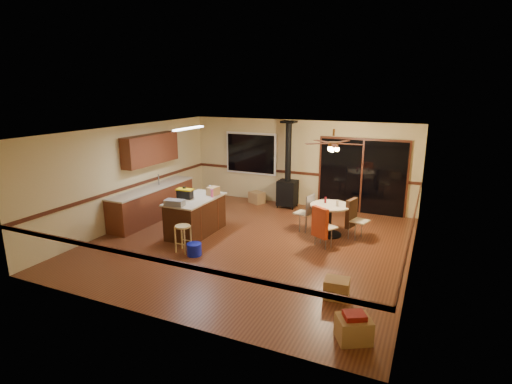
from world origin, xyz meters
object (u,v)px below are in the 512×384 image
Objects in this scene: box_corner_a at (354,329)px; blue_bucket at (194,249)px; toolbox_grey at (174,203)px; bar_stool at (183,239)px; wood_stove at (288,184)px; box_under_window at (257,197)px; chair_left at (307,208)px; toolbox_black at (185,194)px; box_corner_b at (337,288)px; chair_right at (352,213)px; chair_near at (321,222)px; kitchen_island at (196,216)px; dining_table at (330,214)px.

blue_bucket is at bearing 156.49° from box_corner_a.
toolbox_grey is 0.73× the size of bar_stool.
wood_stove is 1.18m from box_under_window.
toolbox_black is at bearing -152.54° from chair_left.
toolbox_black reaches higher than box_corner_b.
toolbox_black reaches higher than box_under_window.
bar_stool is 0.87× the size of chair_right.
bar_stool is at bearing -39.73° from toolbox_grey.
chair_right is (3.80, 1.42, -0.41)m from toolbox_black.
bar_stool is 3.20m from chair_left.
chair_near reaches higher than bar_stool.
toolbox_grey is at bearing -141.55° from chair_left.
box_corner_a is at bearing -24.74° from toolbox_grey.
toolbox_black is at bearing -115.90° from wood_stove.
bar_stool reaches higher than box_corner_a.
kitchen_island is at bearing 22.21° from toolbox_black.
box_under_window reaches higher than box_corner_b.
blue_bucket is 3.39m from dining_table.
wood_stove is at bearing 133.88° from dining_table.
box_corner_a is (4.06, -1.70, -0.13)m from bar_stool.
chair_near is at bearing 113.37° from box_corner_a.
toolbox_black is 0.83× the size of box_under_window.
toolbox_grey is 0.64m from toolbox_black.
box_under_window is at bearing 85.15° from kitchen_island.
toolbox_black is 3.33m from box_under_window.
chair_right is 1.50× the size of box_corner_a.
wood_stove is 4.31m from blue_bucket.
kitchen_island is at bearing -94.85° from box_under_window.
box_under_window is (-0.44, 4.28, 0.04)m from blue_bucket.
dining_table is (2.35, 2.41, 0.40)m from blue_bucket.
dining_table is 0.54m from chair_right.
dining_table is 3.08m from box_corner_b.
toolbox_grey reaches higher than box_corner_b.
chair_right is at bearing -37.14° from wood_stove.
dining_table is at bearing 31.75° from toolbox_grey.
box_corner_b is at bearing -52.64° from box_under_window.
toolbox_black is 0.88× the size of box_corner_b.
blue_bucket is at bearing -138.95° from chair_right.
box_corner_a is at bearing -64.31° from chair_left.
box_corner_a is 1.11× the size of box_corner_b.
box_corner_b is (3.23, -0.52, 0.04)m from blue_bucket.
chair_near reaches higher than blue_bucket.
box_corner_b is (3.56, -0.60, -0.13)m from bar_stool.
kitchen_island is 3.82m from chair_right.
chair_left is at bearing -178.86° from chair_right.
toolbox_black is at bearing 158.82° from box_corner_b.
bar_stool is at bearing -142.81° from chair_right.
toolbox_black is (-0.23, -0.09, 0.55)m from kitchen_island.
blue_bucket is 3.84m from chair_right.
wood_stove is at bearing 123.51° from chair_left.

